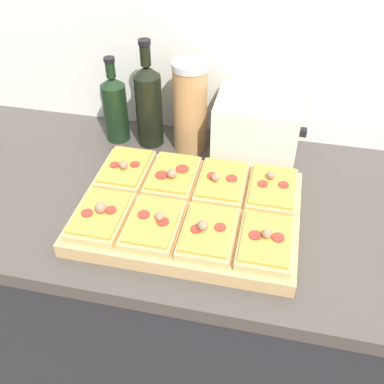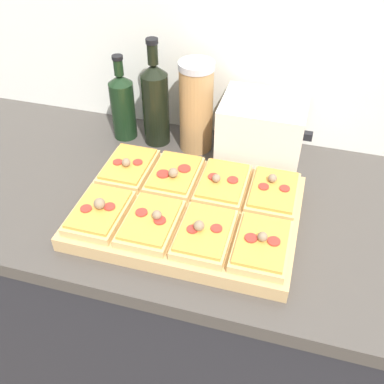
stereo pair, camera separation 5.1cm
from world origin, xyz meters
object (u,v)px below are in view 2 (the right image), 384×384
object	(u,v)px
cutting_board	(189,212)
wine_bottle	(155,103)
toaster_oven	(261,132)
olive_oil_bottle	(123,105)
grain_jar_tall	(196,107)

from	to	relation	value
cutting_board	wine_bottle	xyz separation A→B (m)	(-0.18, 0.30, 0.11)
wine_bottle	toaster_oven	world-z (taller)	wine_bottle
cutting_board	wine_bottle	size ratio (longest dim) A/B	1.67
olive_oil_bottle	grain_jar_tall	distance (m)	0.22
wine_bottle	toaster_oven	xyz separation A→B (m)	(0.31, -0.02, -0.04)
toaster_oven	wine_bottle	bearing A→B (deg)	177.20
olive_oil_bottle	grain_jar_tall	size ratio (longest dim) A/B	0.97
cutting_board	grain_jar_tall	size ratio (longest dim) A/B	1.98
olive_oil_bottle	toaster_oven	bearing A→B (deg)	-2.10
cutting_board	toaster_oven	distance (m)	0.32
wine_bottle	toaster_oven	distance (m)	0.31
cutting_board	grain_jar_tall	bearing A→B (deg)	102.15
cutting_board	wine_bottle	world-z (taller)	wine_bottle
cutting_board	toaster_oven	world-z (taller)	toaster_oven
wine_bottle	grain_jar_tall	distance (m)	0.12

